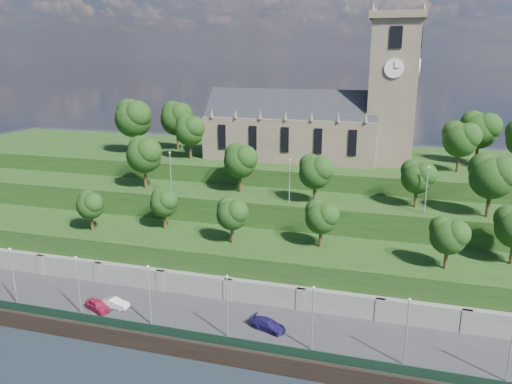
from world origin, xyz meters
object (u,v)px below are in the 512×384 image
(car_left, at_px, (98,305))
(car_right, at_px, (268,324))
(church, at_px, (318,120))
(car_middle, at_px, (114,303))

(car_left, bearing_deg, car_right, -61.52)
(church, bearing_deg, car_middle, -115.30)
(church, xyz_separation_m, car_right, (1.38, -40.63, -19.86))
(church, relative_size, car_left, 9.57)
(car_middle, bearing_deg, church, -23.91)
(car_left, distance_m, car_right, 22.57)
(car_left, relative_size, car_right, 0.88)
(church, bearing_deg, car_right, -88.06)
(church, bearing_deg, car_left, -116.60)
(church, relative_size, car_middle, 9.74)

